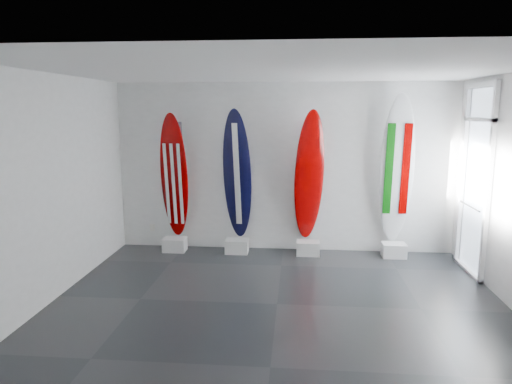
# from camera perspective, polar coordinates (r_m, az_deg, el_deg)

# --- Properties ---
(floor) EXTENTS (6.00, 6.00, 0.00)m
(floor) POSITION_cam_1_polar(r_m,az_deg,el_deg) (6.35, 2.59, -13.47)
(floor) COLOR black
(floor) RESTS_ON ground
(ceiling) EXTENTS (6.00, 6.00, 0.00)m
(ceiling) POSITION_cam_1_polar(r_m,az_deg,el_deg) (5.84, 2.83, 14.63)
(ceiling) COLOR white
(ceiling) RESTS_ON wall_back
(wall_back) EXTENTS (6.00, 0.00, 6.00)m
(wall_back) POSITION_cam_1_polar(r_m,az_deg,el_deg) (8.38, 3.42, 2.97)
(wall_back) COLOR silver
(wall_back) RESTS_ON ground
(wall_front) EXTENTS (6.00, 0.00, 6.00)m
(wall_front) POSITION_cam_1_polar(r_m,az_deg,el_deg) (3.48, 0.96, -7.21)
(wall_front) COLOR silver
(wall_front) RESTS_ON ground
(wall_left) EXTENTS (0.00, 5.00, 5.00)m
(wall_left) POSITION_cam_1_polar(r_m,az_deg,el_deg) (6.74, -23.72, 0.38)
(wall_left) COLOR silver
(wall_left) RESTS_ON ground
(display_block_usa) EXTENTS (0.40, 0.30, 0.24)m
(display_block_usa) POSITION_cam_1_polar(r_m,az_deg,el_deg) (8.63, -9.85, -6.32)
(display_block_usa) COLOR silver
(display_block_usa) RESTS_ON floor
(surfboard_usa) EXTENTS (0.54, 0.35, 2.24)m
(surfboard_usa) POSITION_cam_1_polar(r_m,az_deg,el_deg) (8.47, -9.93, 1.93)
(surfboard_usa) COLOR #7D0000
(surfboard_usa) RESTS_ON display_block_usa
(display_block_navy) EXTENTS (0.40, 0.30, 0.24)m
(display_block_navy) POSITION_cam_1_polar(r_m,az_deg,el_deg) (8.42, -2.33, -6.60)
(display_block_navy) COLOR silver
(display_block_navy) RESTS_ON floor
(surfboard_navy) EXTENTS (0.59, 0.45, 2.31)m
(surfboard_navy) POSITION_cam_1_polar(r_m,az_deg,el_deg) (8.24, -2.31, 2.10)
(surfboard_navy) COLOR black
(surfboard_navy) RESTS_ON display_block_navy
(display_block_swiss) EXTENTS (0.40, 0.30, 0.24)m
(display_block_swiss) POSITION_cam_1_polar(r_m,az_deg,el_deg) (8.36, 6.34, -6.79)
(display_block_swiss) COLOR silver
(display_block_swiss) RESTS_ON floor
(surfboard_swiss) EXTENTS (0.61, 0.53, 2.30)m
(surfboard_swiss) POSITION_cam_1_polar(r_m,az_deg,el_deg) (8.18, 6.50, 1.94)
(surfboard_swiss) COLOR #7D0000
(surfboard_swiss) RESTS_ON display_block_swiss
(display_block_italy) EXTENTS (0.40, 0.30, 0.24)m
(display_block_italy) POSITION_cam_1_polar(r_m,az_deg,el_deg) (8.52, 16.41, -6.81)
(display_block_italy) COLOR silver
(display_block_italy) RESTS_ON floor
(surfboard_italy) EXTENTS (0.59, 0.31, 2.57)m
(surfboard_italy) POSITION_cam_1_polar(r_m,az_deg,el_deg) (8.33, 16.76, 2.65)
(surfboard_italy) COLOR silver
(surfboard_italy) RESTS_ON display_block_italy
(wall_outlet) EXTENTS (0.09, 0.02, 0.13)m
(wall_outlet) POSITION_cam_1_polar(r_m,az_deg,el_deg) (8.99, -12.51, -4.24)
(wall_outlet) COLOR silver
(wall_outlet) RESTS_ON wall_back
(glass_door) EXTENTS (0.12, 1.16, 2.85)m
(glass_door) POSITION_cam_1_polar(r_m,az_deg,el_deg) (7.94, 25.17, 1.07)
(glass_door) COLOR white
(glass_door) RESTS_ON floor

